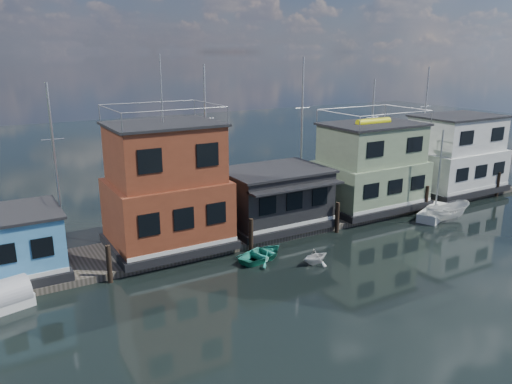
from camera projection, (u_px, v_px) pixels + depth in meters
ground at (403, 294)px, 26.37m from camera, size 160.00×160.00×0.00m
dock at (280, 225)px, 36.30m from camera, size 48.00×5.00×0.40m
houseboat_blue at (2, 246)px, 27.07m from camera, size 6.40×4.90×3.66m
houseboat_red at (166, 189)px, 31.14m from camera, size 7.40×5.90×11.86m
houseboat_dark at (275, 197)px, 35.45m from camera, size 7.40×6.10×4.06m
houseboat_green at (371, 167)px, 39.50m from camera, size 8.40×5.90×7.03m
houseboat_white at (455, 155)px, 44.34m from camera, size 8.40×5.90×6.66m
pilings at (298, 225)px, 33.57m from camera, size 42.28×0.28×2.20m
background_masts at (290, 136)px, 42.15m from camera, size 36.40×0.16×12.00m
dinghy_white at (315, 256)px, 30.06m from camera, size 1.99×1.76×0.97m
dinghy_teal at (262, 254)px, 30.75m from camera, size 3.95×3.33×0.70m
motorboat at (447, 212)px, 37.53m from camera, size 4.05×2.08×1.49m
day_sailer at (435, 212)px, 38.63m from camera, size 4.53×3.01×6.80m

